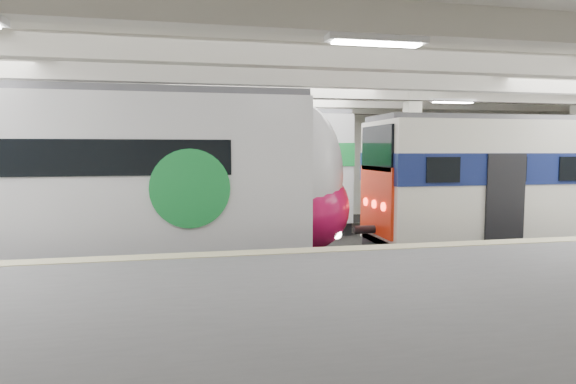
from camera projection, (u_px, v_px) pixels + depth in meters
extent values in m
cube|color=black|center=(294.00, 267.00, 13.67)|extent=(36.00, 24.00, 0.10)
cube|color=silver|center=(294.00, 66.00, 13.19)|extent=(36.00, 24.00, 0.20)
cube|color=beige|center=(250.00, 161.00, 23.19)|extent=(30.00, 0.10, 5.50)
cube|color=beige|center=(572.00, 216.00, 3.67)|extent=(30.00, 0.10, 5.50)
cube|color=#5A5A5D|center=(385.00, 329.00, 7.28)|extent=(30.00, 7.00, 1.10)
cube|color=beige|center=(326.00, 250.00, 10.40)|extent=(30.00, 0.50, 0.02)
cube|color=beige|center=(185.00, 166.00, 15.76)|extent=(0.50, 0.50, 5.50)
cube|color=beige|center=(411.00, 164.00, 17.36)|extent=(0.50, 0.50, 5.50)
cube|color=beige|center=(294.00, 78.00, 13.22)|extent=(30.00, 18.00, 0.50)
cube|color=#59544C|center=(294.00, 262.00, 13.66)|extent=(30.00, 1.52, 0.16)
cube|color=#59544C|center=(264.00, 231.00, 19.03)|extent=(30.00, 1.52, 0.16)
cylinder|color=black|center=(294.00, 98.00, 13.26)|extent=(30.00, 0.03, 0.03)
cylinder|color=black|center=(264.00, 113.00, 18.63)|extent=(30.00, 0.03, 0.03)
cube|color=white|center=(312.00, 79.00, 11.29)|extent=(26.00, 8.40, 0.12)
cube|color=silver|center=(35.00, 178.00, 12.11)|extent=(13.68, 3.05, 4.10)
ellipsoid|color=silver|center=(299.00, 175.00, 13.48)|extent=(2.42, 2.99, 4.02)
ellipsoid|color=#BE0F4A|center=(303.00, 207.00, 13.58)|extent=(2.57, 3.05, 2.46)
cylinder|color=#198938|center=(190.00, 189.00, 11.38)|extent=(1.89, 0.06, 1.89)
cube|color=#4C4C51|center=(31.00, 92.00, 11.92)|extent=(13.68, 2.50, 0.20)
cube|color=black|center=(39.00, 264.00, 12.30)|extent=(13.68, 2.14, 0.70)
cube|color=white|center=(565.00, 180.00, 15.24)|extent=(12.67, 2.78, 3.61)
cube|color=navy|center=(566.00, 167.00, 15.21)|extent=(12.71, 2.84, 0.88)
cube|color=red|center=(376.00, 200.00, 14.01)|extent=(0.08, 2.36, 1.98)
cube|color=black|center=(377.00, 148.00, 13.88)|extent=(0.08, 2.22, 1.30)
cube|color=#4C4C51|center=(568.00, 121.00, 15.08)|extent=(12.67, 2.17, 0.16)
cube|color=black|center=(562.00, 241.00, 15.41)|extent=(12.67, 1.94, 0.70)
cube|color=silver|center=(148.00, 169.00, 17.94)|extent=(15.16, 3.12, 4.11)
cube|color=#198938|center=(147.00, 155.00, 17.89)|extent=(15.20, 3.19, 0.87)
cube|color=#4C4C51|center=(146.00, 111.00, 17.75)|extent=(15.16, 2.58, 0.16)
cube|color=black|center=(149.00, 229.00, 18.13)|extent=(15.16, 2.80, 0.60)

